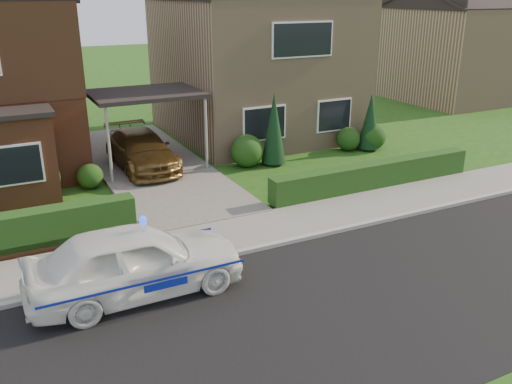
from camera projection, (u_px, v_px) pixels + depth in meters
ground at (309, 316)px, 10.78m from camera, size 120.00×120.00×0.00m
road at (309, 316)px, 10.78m from camera, size 60.00×6.00×0.02m
kerb at (243, 252)px, 13.31m from camera, size 60.00×0.16×0.12m
sidewalk at (226, 236)px, 14.19m from camera, size 60.00×2.00×0.10m
driveway at (150, 165)px, 19.96m from camera, size 3.80×12.00×0.12m
house_right at (254, 50)px, 23.67m from camera, size 7.50×8.06×7.25m
carport_link at (146, 95)px, 19.02m from camera, size 3.80×3.00×2.77m
hedge_right at (373, 189)px, 17.71m from camera, size 7.50×0.55×0.80m
shrub_left_mid at (38, 179)px, 16.64m from camera, size 1.32×1.32×1.32m
shrub_left_near at (90, 176)px, 17.65m from camera, size 0.84×0.84×0.84m
shrub_right_near at (247, 151)px, 19.79m from camera, size 1.20×1.20×1.20m
shrub_right_mid at (348, 139)px, 21.86m from camera, size 0.96×0.96×0.96m
shrub_right_far at (373, 136)px, 22.01m from camera, size 1.08×1.08×1.08m
conifer_a at (274, 130)px, 19.80m from camera, size 0.90×0.90×2.60m
conifer_b at (370, 123)px, 21.73m from camera, size 0.90×0.90×2.20m
neighbour_right at (455, 55)px, 31.72m from camera, size 6.50×7.00×5.20m
police_car at (135, 261)px, 11.33m from camera, size 4.16×4.52×1.71m
driveway_car at (141, 150)px, 19.31m from camera, size 1.92×4.51×1.30m
potted_plant_c at (11, 195)px, 16.13m from camera, size 0.61×0.61×0.78m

